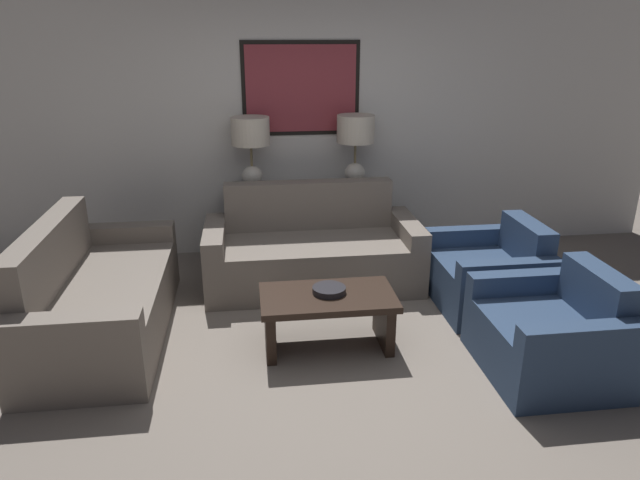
{
  "coord_description": "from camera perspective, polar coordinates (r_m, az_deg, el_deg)",
  "views": [
    {
      "loc": [
        -0.56,
        -3.44,
        2.23
      ],
      "look_at": [
        -0.01,
        0.85,
        0.65
      ],
      "focal_mm": 32.0,
      "sensor_mm": 36.0,
      "label": 1
    }
  ],
  "objects": [
    {
      "name": "armchair_near_back_wall",
      "position": [
        5.09,
        16.63,
        -3.47
      ],
      "size": [
        0.83,
        0.95,
        0.75
      ],
      "color": "navy",
      "rests_on": "ground_plane"
    },
    {
      "name": "ground_plane",
      "position": [
        4.14,
        1.63,
        -12.59
      ],
      "size": [
        20.0,
        20.0,
        0.0
      ],
      "primitive_type": "plane",
      "color": "slate"
    },
    {
      "name": "console_table",
      "position": [
        5.94,
        -1.56,
        1.85
      ],
      "size": [
        1.57,
        0.4,
        0.75
      ],
      "color": "black",
      "rests_on": "ground_plane"
    },
    {
      "name": "coffee_table",
      "position": [
        4.23,
        0.77,
        -6.98
      ],
      "size": [
        0.99,
        0.56,
        0.43
      ],
      "color": "black",
      "rests_on": "ground_plane"
    },
    {
      "name": "decorative_bowl",
      "position": [
        4.19,
        0.92,
        -5.02
      ],
      "size": [
        0.25,
        0.25,
        0.05
      ],
      "color": "#232328",
      "rests_on": "coffee_table"
    },
    {
      "name": "couch_by_side",
      "position": [
        4.73,
        -21.29,
        -5.47
      ],
      "size": [
        0.89,
        1.95,
        0.91
      ],
      "color": "slate",
      "rests_on": "ground_plane"
    },
    {
      "name": "armchair_near_camera",
      "position": [
        4.27,
        22.07,
        -8.88
      ],
      "size": [
        0.83,
        0.95,
        0.75
      ],
      "color": "navy",
      "rests_on": "ground_plane"
    },
    {
      "name": "couch_by_back_wall",
      "position": [
        5.29,
        -0.77,
        -1.29
      ],
      "size": [
        1.95,
        0.89,
        0.91
      ],
      "color": "slate",
      "rests_on": "ground_plane"
    },
    {
      "name": "table_lamp_left",
      "position": [
        5.7,
        -6.94,
        9.87
      ],
      "size": [
        0.38,
        0.38,
        0.71
      ],
      "color": "silver",
      "rests_on": "console_table"
    },
    {
      "name": "table_lamp_right",
      "position": [
        5.8,
        3.57,
        10.16
      ],
      "size": [
        0.38,
        0.38,
        0.71
      ],
      "color": "silver",
      "rests_on": "console_table"
    },
    {
      "name": "back_wall",
      "position": [
        5.98,
        -1.92,
        11.41
      ],
      "size": [
        7.83,
        0.12,
        2.65
      ],
      "color": "silver",
      "rests_on": "ground_plane"
    }
  ]
}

